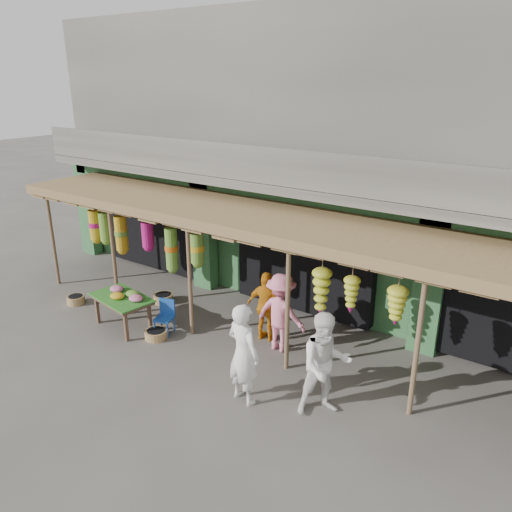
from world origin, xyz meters
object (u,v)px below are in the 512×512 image
Objects in this scene: person_shopper at (281,313)px; flower_table at (123,298)px; person_front at (243,354)px; person_vendor at (267,307)px; blue_chair at (165,315)px; person_right at (325,365)px.

flower_table is at bearing 18.79° from person_shopper.
person_shopper is (-0.42, 1.88, -0.09)m from person_front.
person_vendor is at bearing 34.19° from flower_table.
blue_chair is at bearing 20.23° from person_vendor.
person_right is (4.27, -0.50, 0.50)m from blue_chair.
blue_chair is at bearing 129.12° from person_right.
blue_chair is at bearing -9.04° from person_front.
person_vendor is 0.50m from person_shopper.
blue_chair is 3.15m from person_front.
person_front is at bearing -36.17° from blue_chair.
person_right is at bearing 138.64° from person_vendor.
blue_chair is 4.32m from person_right.
person_vendor is at bearing -56.69° from person_front.
person_vendor reaches higher than blue_chair.
person_vendor is 0.93× the size of person_shopper.
person_right reaches higher than person_shopper.
person_right is at bearing -148.73° from person_front.
person_front is at bearing 106.70° from person_vendor.
person_front reaches higher than person_right.
person_front is 2.24m from person_vendor.
person_front is at bearing 101.71° from person_shopper.
blue_chair is (0.96, 0.37, -0.28)m from flower_table.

